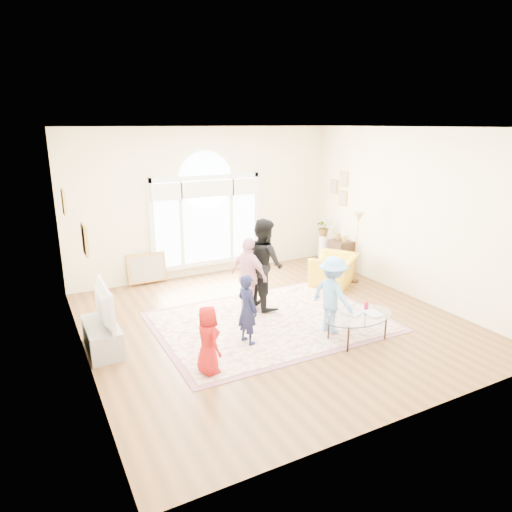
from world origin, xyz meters
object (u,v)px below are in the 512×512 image
area_rug (271,322)px  coffee_table (358,316)px  tv_console (102,337)px  television (99,305)px  armchair (334,270)px

area_rug → coffee_table: coffee_table is taller
tv_console → television: 0.51m
tv_console → television: (0.01, 0.00, 0.51)m
area_rug → tv_console: tv_console is taller
coffee_table → armchair: (1.24, 2.25, -0.09)m
area_rug → armchair: size_ratio=3.73×
tv_console → armchair: 4.88m
tv_console → coffee_table: size_ratio=0.79×
tv_console → area_rug: bearing=-6.2°
tv_console → coffee_table: coffee_table is taller
area_rug → coffee_table: size_ratio=2.85×
television → coffee_table: size_ratio=0.82×
coffee_table → armchair: 2.57m
tv_console → coffee_table: (3.58, -1.48, 0.19)m
area_rug → coffee_table: bearing=-53.7°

